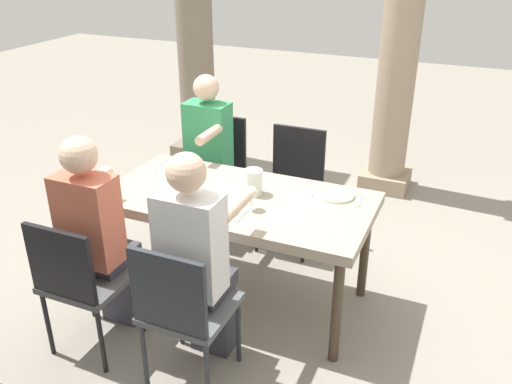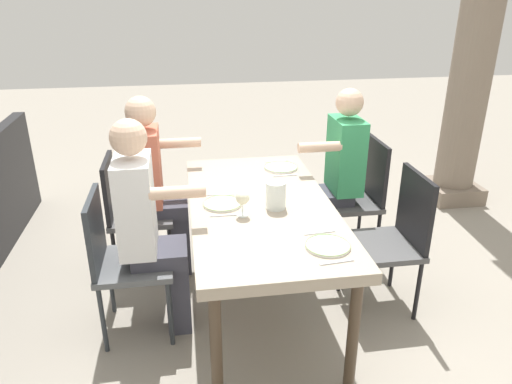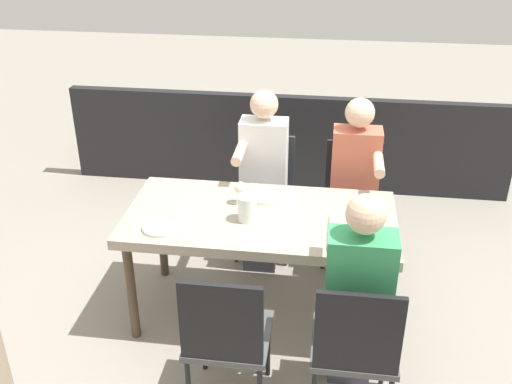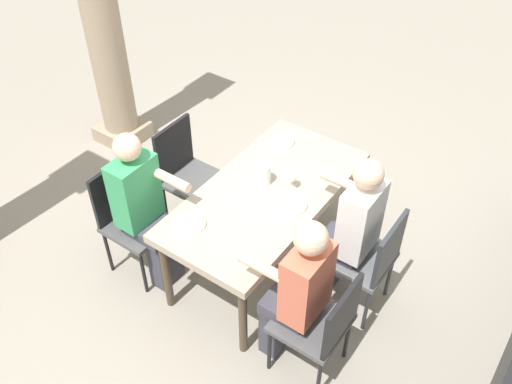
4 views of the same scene
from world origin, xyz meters
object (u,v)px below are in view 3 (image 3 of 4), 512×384
at_px(dining_table, 260,224).
at_px(chair_mid_south, 265,187).
at_px(plate_0, 355,240).
at_px(diner_woman_green, 357,295).
at_px(chair_mid_north, 226,334).
at_px(diner_man_white, 355,183).
at_px(plate_1, 268,196).
at_px(water_pitcher, 247,209).
at_px(chair_west_south, 352,193).
at_px(diner_guest_third, 262,175).
at_px(chair_west_north, 355,344).
at_px(plate_2, 161,227).
at_px(wine_glass_1, 240,188).

height_order(dining_table, chair_mid_south, chair_mid_south).
distance_m(dining_table, plate_0, 0.63).
bearing_deg(diner_woman_green, chair_mid_north, 15.90).
bearing_deg(dining_table, diner_man_white, -132.83).
xyz_separation_m(diner_woman_green, plate_1, (0.57, -0.89, 0.07)).
bearing_deg(water_pitcher, plate_1, -106.40).
bearing_deg(diner_woman_green, chair_west_south, -90.11).
bearing_deg(chair_mid_north, diner_guest_third, -89.89).
relative_size(chair_mid_north, chair_mid_south, 1.02).
xyz_separation_m(chair_west_north, plate_1, (0.57, -1.08, 0.24)).
xyz_separation_m(chair_mid_south, water_pitcher, (0.00, 0.92, 0.31)).
bearing_deg(chair_west_north, chair_west_south, -90.00).
xyz_separation_m(chair_west_south, diner_guest_third, (0.66, 0.18, 0.19)).
bearing_deg(chair_west_south, diner_woman_green, 89.89).
bearing_deg(plate_1, plate_0, 139.93).
distance_m(plate_2, water_pitcher, 0.53).
xyz_separation_m(chair_west_south, plate_1, (0.57, 0.61, 0.25)).
bearing_deg(chair_mid_south, wine_glass_1, 83.87).
bearing_deg(chair_mid_north, plate_2, -50.39).
bearing_deg(plate_2, water_pitcher, -161.20).
distance_m(chair_mid_south, water_pitcher, 0.97).
bearing_deg(plate_0, plate_2, 0.21).
bearing_deg(chair_mid_south, dining_table, 94.70).
distance_m(dining_table, plate_1, 0.24).
bearing_deg(dining_table, plate_0, 157.42).
height_order(chair_west_north, plate_0, chair_west_north).
distance_m(diner_man_white, water_pitcher, 0.99).
xyz_separation_m(chair_mid_north, water_pitcher, (0.00, -0.77, 0.31)).
bearing_deg(plate_2, dining_table, -156.69).
distance_m(dining_table, wine_glass_1, 0.26).
relative_size(chair_west_north, wine_glass_1, 6.20).
bearing_deg(chair_mid_south, chair_west_north, 111.38).
distance_m(diner_guest_third, wine_glass_1, 0.56).
height_order(chair_mid_north, wine_glass_1, chair_mid_north).
bearing_deg(diner_guest_third, chair_mid_north, 90.11).
bearing_deg(chair_mid_north, plate_0, -136.86).
bearing_deg(diner_guest_third, chair_west_north, 113.75).
height_order(chair_west_north, diner_man_white, diner_man_white).
distance_m(diner_woman_green, diner_man_white, 1.30).
relative_size(diner_woman_green, water_pitcher, 8.12).
distance_m(chair_mid_south, diner_man_white, 0.72).
xyz_separation_m(dining_table, diner_woman_green, (-0.59, 0.66, 0.01)).
distance_m(chair_mid_north, plate_2, 0.82).
bearing_deg(chair_west_north, plate_2, -27.42).
distance_m(chair_mid_south, plate_0, 1.29).
bearing_deg(plate_0, chair_mid_south, -59.14).
relative_size(chair_mid_north, diner_man_white, 0.70).
relative_size(dining_table, chair_west_north, 1.80).
height_order(chair_west_south, plate_1, chair_west_south).
bearing_deg(water_pitcher, dining_table, -133.37).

